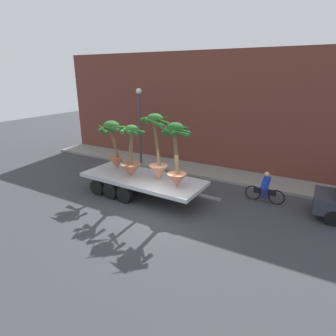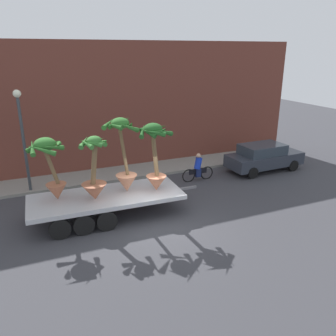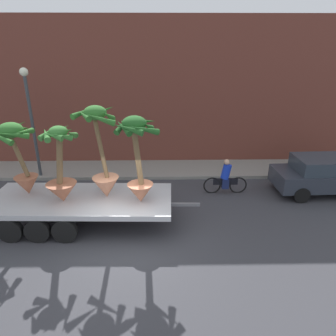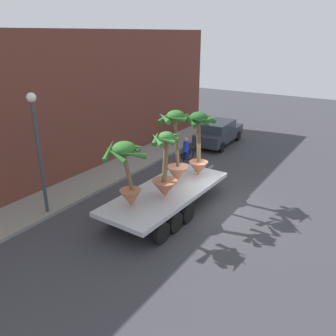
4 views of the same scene
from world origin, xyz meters
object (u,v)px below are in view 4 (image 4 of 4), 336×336
object	(u,v)px
potted_palm_extra	(177,151)
cyclist	(186,152)
potted_palm_rear	(127,171)
street_lamp	(37,139)
parked_car	(219,132)
flatbed_trailer	(163,197)
potted_palm_front	(165,172)
potted_palm_middle	(199,143)

from	to	relation	value
potted_palm_extra	cyclist	bearing A→B (deg)	25.52
potted_palm_rear	street_lamp	xyz separation A→B (m)	(-0.87, 3.61, 0.81)
potted_palm_extra	street_lamp	world-z (taller)	street_lamp
potted_palm_rear	parked_car	size ratio (longest dim) A/B	0.56
flatbed_trailer	parked_car	xyz separation A→B (m)	(9.95, 2.21, 0.05)
potted_palm_extra	flatbed_trailer	bearing A→B (deg)	-177.44
flatbed_trailer	potted_palm_extra	world-z (taller)	potted_palm_extra
flatbed_trailer	street_lamp	bearing A→B (deg)	123.70
potted_palm_rear	flatbed_trailer	bearing A→B (deg)	-10.86
cyclist	parked_car	xyz separation A→B (m)	(4.24, -0.05, 0.16)
potted_palm_rear	potted_palm_extra	xyz separation A→B (m)	(2.86, -0.29, -0.02)
cyclist	potted_palm_rear	bearing A→B (deg)	-165.63
potted_palm_front	potted_palm_extra	world-z (taller)	potted_palm_extra
potted_palm_middle	potted_palm_rear	bearing A→B (deg)	170.52
flatbed_trailer	potted_palm_middle	distance (m)	2.90
potted_palm_middle	potted_palm_extra	world-z (taller)	potted_palm_extra
flatbed_trailer	cyclist	distance (m)	6.14
potted_palm_front	potted_palm_rear	bearing A→B (deg)	159.68
potted_palm_rear	parked_car	bearing A→B (deg)	9.07
potted_palm_front	potted_palm_extra	bearing A→B (deg)	12.29
parked_car	street_lamp	xyz separation A→B (m)	(-12.59, 1.74, 2.40)
street_lamp	potted_palm_front	bearing A→B (deg)	-59.99
potted_palm_rear	potted_palm_front	size ratio (longest dim) A/B	0.99
potted_palm_middle	potted_palm_front	bearing A→B (deg)	177.63
potted_palm_front	potted_palm_extra	xyz separation A→B (m)	(1.30, 0.28, 0.39)
potted_palm_middle	flatbed_trailer	bearing A→B (deg)	171.59
parked_car	cyclist	bearing A→B (deg)	179.39
flatbed_trailer	potted_palm_middle	bearing A→B (deg)	-8.41
potted_palm_middle	street_lamp	distance (m)	6.57
potted_palm_rear	cyclist	size ratio (longest dim) A/B	1.39
potted_palm_front	cyclist	xyz separation A→B (m)	(5.93, 2.49, -1.34)
potted_palm_middle	parked_car	bearing A→B (deg)	18.42
potted_palm_extra	parked_car	world-z (taller)	potted_palm_extra
street_lamp	potted_palm_rear	bearing A→B (deg)	-76.52
potted_palm_extra	potted_palm_rear	bearing A→B (deg)	174.19
potted_palm_middle	parked_car	world-z (taller)	potted_palm_middle
parked_car	street_lamp	size ratio (longest dim) A/B	0.94
cyclist	street_lamp	xyz separation A→B (m)	(-8.35, 1.69, 2.56)
potted_palm_rear	potted_palm_extra	world-z (taller)	potted_palm_extra
potted_palm_middle	street_lamp	world-z (taller)	street_lamp
potted_palm_front	cyclist	world-z (taller)	potted_palm_front
flatbed_trailer	potted_palm_front	distance (m)	1.28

